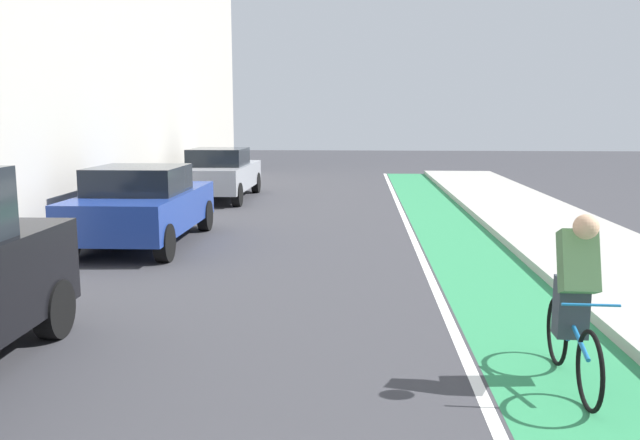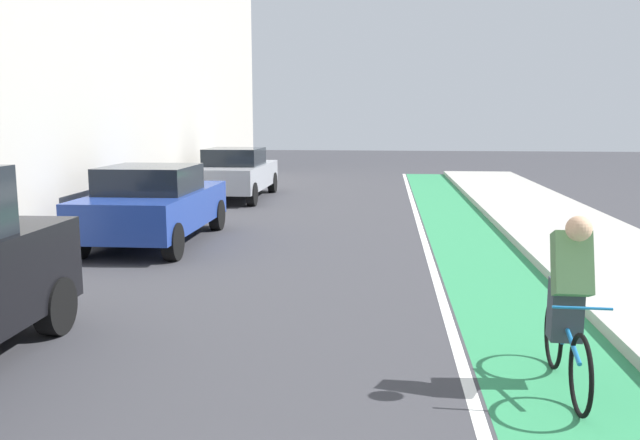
# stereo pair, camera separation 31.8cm
# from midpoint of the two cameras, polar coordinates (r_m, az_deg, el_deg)

# --- Properties ---
(ground_plane) EXTENTS (79.96, 79.96, 0.00)m
(ground_plane) POSITION_cam_midpoint_polar(r_m,az_deg,el_deg) (8.77, -5.67, -7.29)
(ground_plane) COLOR #38383D
(bike_lane_paint) EXTENTS (1.60, 36.35, 0.00)m
(bike_lane_paint) POSITION_cam_midpoint_polar(r_m,az_deg,el_deg) (10.76, 13.33, -4.42)
(bike_lane_paint) COLOR #2D8451
(bike_lane_paint) RESTS_ON ground
(lane_divider_stripe) EXTENTS (0.12, 36.35, 0.00)m
(lane_divider_stripe) POSITION_cam_midpoint_polar(r_m,az_deg,el_deg) (10.64, 8.54, -4.42)
(lane_divider_stripe) COLOR white
(lane_divider_stripe) RESTS_ON ground
(sidewalk_right) EXTENTS (2.81, 36.35, 0.14)m
(sidewalk_right) POSITION_cam_midpoint_polar(r_m,az_deg,el_deg) (11.33, 24.42, -3.96)
(sidewalk_right) COLOR #A8A59E
(sidewalk_right) RESTS_ON ground
(parked_sedan_blue) EXTENTS (1.96, 4.23, 1.53)m
(parked_sedan_blue) POSITION_cam_midpoint_polar(r_m,az_deg,el_deg) (13.06, -15.94, 1.32)
(parked_sedan_blue) COLOR navy
(parked_sedan_blue) RESTS_ON ground
(parked_sedan_silver) EXTENTS (1.84, 4.43, 1.53)m
(parked_sedan_silver) POSITION_cam_midpoint_polar(r_m,az_deg,el_deg) (19.85, -9.18, 4.07)
(parked_sedan_silver) COLOR #9EA0A8
(parked_sedan_silver) RESTS_ON ground
(cyclist_trailing) EXTENTS (0.48, 1.74, 1.63)m
(cyclist_trailing) POSITION_cam_midpoint_polar(r_m,az_deg,el_deg) (6.34, 20.05, -6.59)
(cyclist_trailing) COLOR black
(cyclist_trailing) RESTS_ON ground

